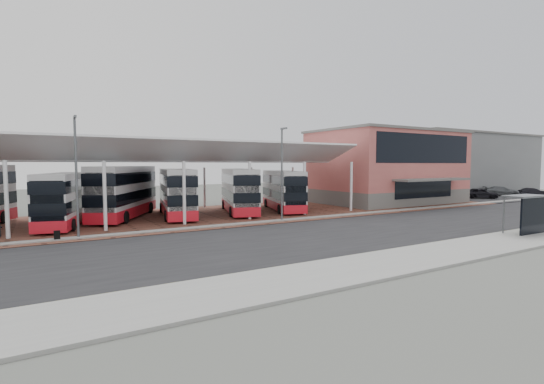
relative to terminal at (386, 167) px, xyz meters
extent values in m
plane|color=#4F524C|center=(-23.00, -13.92, -4.66)|extent=(140.00, 140.00, 0.00)
cube|color=black|center=(-23.00, -14.92, -4.65)|extent=(120.00, 14.00, 0.02)
cube|color=brown|center=(-21.00, -0.92, -4.63)|extent=(72.00, 16.00, 0.06)
cube|color=gray|center=(-23.00, -22.92, -4.59)|extent=(120.00, 4.00, 0.14)
cube|color=gray|center=(-23.00, -7.72, -4.59)|extent=(120.00, 0.80, 0.14)
cube|color=black|center=(21.00, -3.92, -4.62)|extent=(22.00, 10.00, 0.08)
cube|color=#CBA900|center=(-23.00, -20.92, -4.63)|extent=(120.00, 0.12, 0.01)
cube|color=#CBA900|center=(-23.00, -20.62, -4.63)|extent=(120.00, 0.12, 0.01)
cylinder|color=white|center=(-41.00, -5.42, -2.06)|extent=(0.26, 0.26, 5.20)
cylinder|color=white|center=(-41.00, 5.58, -2.36)|extent=(0.26, 0.26, 4.60)
cylinder|color=white|center=(-35.00, -5.42, -2.06)|extent=(0.26, 0.26, 5.20)
cylinder|color=white|center=(-35.00, 5.58, -2.36)|extent=(0.26, 0.26, 4.60)
cylinder|color=white|center=(-29.00, -5.42, -2.06)|extent=(0.26, 0.26, 5.20)
cylinder|color=white|center=(-29.00, 5.58, -2.36)|extent=(0.26, 0.26, 4.60)
cylinder|color=white|center=(-23.00, -5.42, -2.06)|extent=(0.26, 0.26, 5.20)
cylinder|color=white|center=(-23.00, 5.58, -2.36)|extent=(0.26, 0.26, 4.60)
cylinder|color=white|center=(-17.00, -5.42, -2.06)|extent=(0.26, 0.26, 5.20)
cylinder|color=white|center=(-17.00, 5.58, -2.36)|extent=(0.26, 0.26, 4.60)
cylinder|color=white|center=(-11.00, -5.42, -2.06)|extent=(0.26, 0.26, 5.20)
cylinder|color=white|center=(-11.00, 5.58, -2.36)|extent=(0.26, 0.26, 4.60)
cube|color=silver|center=(-29.00, -3.22, 1.44)|extent=(37.00, 4.95, 1.95)
cube|color=silver|center=(-29.00, 2.38, 1.24)|extent=(37.00, 7.12, 1.43)
cube|color=#63615E|center=(0.00, 0.08, -3.76)|extent=(18.00, 12.00, 1.80)
cube|color=#C0605A|center=(0.00, 0.08, 0.74)|extent=(18.00, 12.00, 7.20)
cube|color=black|center=(0.00, -5.82, 2.14)|extent=(16.00, 0.25, 3.40)
cube|color=black|center=(0.00, -5.82, -2.56)|extent=(10.00, 0.25, 2.20)
cube|color=#63615E|center=(0.00, -6.92, -1.46)|extent=(11.00, 2.40, 0.25)
cube|color=#63615E|center=(0.00, 0.08, 4.44)|extent=(18.40, 12.40, 0.30)
cube|color=slate|center=(25.00, 10.08, 0.34)|extent=(30.00, 20.00, 10.00)
cube|color=#63615E|center=(25.00, 10.08, 5.44)|extent=(30.50, 20.50, 0.30)
cylinder|color=#52565A|center=(-37.00, -7.62, -0.66)|extent=(0.16, 0.16, 8.00)
cube|color=#52565A|center=(-37.00, -7.92, 3.34)|extent=(0.15, 0.90, 0.15)
cylinder|color=#52565A|center=(-21.00, -7.62, -0.66)|extent=(0.16, 0.16, 8.00)
cube|color=#52565A|center=(-21.00, -7.92, 3.34)|extent=(0.15, 0.90, 0.15)
cylinder|color=black|center=(-41.70, 2.54, -4.07)|extent=(0.72, 1.09, 1.06)
cube|color=silver|center=(-37.35, -1.01, -2.39)|extent=(4.92, 10.38, 3.96)
cube|color=red|center=(-37.35, -1.01, -4.00)|extent=(4.97, 10.43, 0.83)
cube|color=black|center=(-37.35, -1.01, -2.80)|extent=(4.97, 10.43, 0.88)
cube|color=black|center=(-37.35, -1.01, -1.33)|extent=(4.97, 10.43, 0.88)
cube|color=black|center=(-38.69, -5.85, -2.48)|extent=(2.02, 0.64, 3.32)
cylinder|color=black|center=(-39.32, -3.83, -4.14)|extent=(0.49, 0.96, 0.92)
cylinder|color=black|center=(-37.10, -4.44, -4.14)|extent=(0.49, 0.96, 0.92)
cylinder|color=black|center=(-37.59, 2.42, -4.14)|extent=(0.49, 0.96, 0.92)
cylinder|color=black|center=(-35.37, 1.81, -4.14)|extent=(0.49, 0.96, 0.92)
cube|color=silver|center=(-32.40, 1.30, -2.11)|extent=(7.83, 11.22, 4.46)
cube|color=red|center=(-32.40, 1.30, -3.93)|extent=(7.88, 11.27, 0.93)
cube|color=black|center=(-32.40, 1.30, -2.58)|extent=(7.88, 11.27, 0.98)
cube|color=black|center=(-32.40, 1.30, -0.92)|extent=(7.88, 11.27, 0.98)
cube|color=black|center=(-35.16, -3.63, -2.22)|extent=(2.09, 1.23, 3.73)
cylinder|color=black|center=(-35.31, -1.25, -4.08)|extent=(0.76, 1.05, 1.04)
cylinder|color=black|center=(-33.05, -2.52, -4.08)|extent=(0.76, 1.05, 1.04)
cylinder|color=black|center=(-31.75, 5.12, -4.08)|extent=(0.76, 1.05, 1.04)
cylinder|color=black|center=(-29.49, 3.85, -4.08)|extent=(0.76, 1.05, 1.04)
cube|color=silver|center=(-27.97, -0.07, -2.25)|extent=(4.59, 11.02, 4.20)
cube|color=red|center=(-27.97, -0.07, -3.96)|extent=(4.64, 11.06, 0.88)
cube|color=black|center=(-27.97, -0.07, -2.69)|extent=(4.64, 11.06, 0.93)
cube|color=black|center=(-27.97, -0.07, -1.13)|extent=(4.64, 11.06, 0.93)
cube|color=black|center=(-29.06, -5.28, -2.35)|extent=(2.17, 0.55, 3.52)
cylinder|color=black|center=(-29.87, -3.19, -4.11)|extent=(0.47, 1.01, 0.98)
cylinder|color=black|center=(-27.48, -3.69, -4.11)|extent=(0.47, 1.01, 0.98)
cylinder|color=black|center=(-28.46, 3.54, -4.11)|extent=(0.47, 1.01, 0.98)
cylinder|color=black|center=(-26.07, 3.04, -4.11)|extent=(0.47, 1.01, 0.98)
cube|color=silver|center=(-21.64, -0.44, -2.27)|extent=(5.63, 10.91, 4.18)
cube|color=red|center=(-21.64, -0.44, -3.97)|extent=(5.68, 10.96, 0.87)
cube|color=black|center=(-21.64, -0.44, -2.70)|extent=(5.68, 10.96, 0.92)
cube|color=black|center=(-21.64, -0.44, -1.15)|extent=(5.68, 10.96, 0.92)
cube|color=black|center=(-23.28, -5.47, -2.37)|extent=(2.11, 0.77, 3.50)
cylinder|color=black|center=(-23.85, -3.31, -4.11)|extent=(0.56, 1.01, 0.97)
cylinder|color=black|center=(-21.55, -4.07, -4.11)|extent=(0.56, 1.01, 0.97)
cylinder|color=black|center=(-21.73, 3.19, -4.11)|extent=(0.56, 1.01, 0.97)
cylinder|color=black|center=(-19.42, 2.43, -4.11)|extent=(0.56, 1.01, 0.97)
cube|color=silver|center=(-16.68, -1.00, -2.39)|extent=(5.37, 10.36, 3.97)
cube|color=red|center=(-16.68, -1.00, -4.00)|extent=(5.42, 10.40, 0.83)
cube|color=black|center=(-16.68, -1.00, -2.80)|extent=(5.42, 10.40, 0.88)
cube|color=black|center=(-16.68, -1.00, -1.33)|extent=(5.42, 10.40, 0.88)
cube|color=black|center=(-18.26, -5.77, -2.48)|extent=(2.00, 0.74, 3.32)
cylinder|color=black|center=(-18.80, -3.72, -4.14)|extent=(0.53, 0.96, 0.92)
cylinder|color=black|center=(-16.61, -4.44, -4.14)|extent=(0.53, 0.96, 0.92)
cylinder|color=black|center=(-16.76, 2.45, -4.14)|extent=(0.53, 0.96, 0.92)
cylinder|color=black|center=(-14.57, 1.73, -4.14)|extent=(0.53, 0.96, 0.92)
cube|color=black|center=(-38.26, -7.85, -4.29)|extent=(0.36, 0.26, 0.62)
imported|color=black|center=(15.30, -3.61, -3.82)|extent=(4.28, 4.57, 1.52)
imported|color=#4C5055|center=(22.90, -2.40, -3.85)|extent=(4.86, 5.06, 1.45)
imported|color=black|center=(26.79, -4.95, -3.97)|extent=(3.70, 3.33, 1.22)
cube|color=black|center=(-9.97, -22.61, -3.25)|extent=(3.04, 0.20, 2.53)
cube|color=#52565A|center=(-9.96, -22.00, -1.94)|extent=(3.28, 1.60, 0.12)
cylinder|color=#52565A|center=(-11.36, -21.36, -3.25)|extent=(0.10, 0.10, 2.53)
cylinder|color=#52565A|center=(-8.53, -21.43, -3.25)|extent=(0.10, 0.10, 2.53)
cube|color=beige|center=(-8.34, -22.04, -3.41)|extent=(0.18, 1.12, 2.03)
camera|label=1|loc=(-39.25, -36.43, 0.27)|focal=26.00mm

